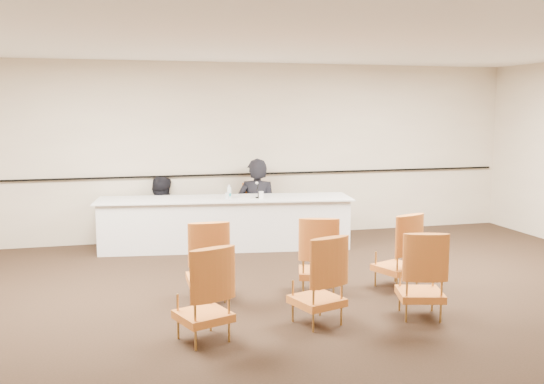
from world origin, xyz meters
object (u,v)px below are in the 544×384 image
(microphone, at_px, (258,190))
(panel_table, at_px, (225,223))
(drinking_glass, at_px, (227,196))
(aud_chair_back_left, at_px, (203,293))
(aud_chair_back_mid, at_px, (317,279))
(panelist_second, at_px, (160,224))
(aud_chair_front_right, at_px, (397,250))
(coffee_cup, at_px, (261,195))
(aud_chair_back_right, at_px, (421,274))
(aud_chair_front_left, at_px, (207,260))
(panelist_main_chair, at_px, (257,212))
(water_bottle, at_px, (229,192))
(aud_chair_front_mid, at_px, (318,254))
(panelist_main, at_px, (257,214))
(panelist_second_chair, at_px, (160,214))

(microphone, bearing_deg, panel_table, 169.28)
(drinking_glass, bearing_deg, aud_chair_back_left, -104.15)
(aud_chair_back_mid, bearing_deg, panel_table, 76.48)
(panel_table, xyz_separation_m, microphone, (0.51, -0.14, 0.53))
(panelist_second, distance_m, aud_chair_front_right, 4.34)
(coffee_cup, bearing_deg, aud_chair_back_right, -76.03)
(aud_chair_front_left, relative_size, aud_chair_front_right, 1.00)
(panelist_second, xyz_separation_m, microphone, (1.49, -0.87, 0.63))
(panelist_main_chair, bearing_deg, water_bottle, -128.31)
(panelist_main_chair, xyz_separation_m, panelist_second, (-1.62, 0.22, -0.17))
(aud_chair_back_mid, bearing_deg, water_bottle, 75.68)
(panelist_main_chair, bearing_deg, microphone, -94.13)
(microphone, bearing_deg, drinking_glass, 179.66)
(drinking_glass, distance_m, aud_chair_back_right, 3.94)
(aud_chair_front_right, relative_size, aud_chair_back_right, 1.00)
(water_bottle, relative_size, aud_chair_front_mid, 0.23)
(panelist_main, height_order, panelist_main_chair, panelist_main)
(drinking_glass, height_order, aud_chair_front_left, aud_chair_front_left)
(panelist_second, height_order, aud_chair_front_right, panelist_second)
(panelist_main_chair, distance_m, aud_chair_front_right, 3.37)
(panel_table, relative_size, water_bottle, 18.37)
(panelist_second, distance_m, water_bottle, 1.44)
(panel_table, height_order, panelist_second, panelist_second)
(aud_chair_front_left, bearing_deg, panelist_second, 95.90)
(panelist_main, xyz_separation_m, panelist_second, (-1.62, 0.22, -0.14))
(aud_chair_front_left, height_order, aud_chair_front_mid, same)
(aud_chair_back_left, bearing_deg, aud_chair_front_right, 3.49)
(panelist_second, height_order, drinking_glass, panelist_second)
(microphone, height_order, aud_chair_back_mid, microphone)
(drinking_glass, distance_m, aud_chair_front_left, 2.61)
(aud_chair_front_left, bearing_deg, microphone, 64.74)
(aud_chair_back_right, bearing_deg, microphone, 119.74)
(water_bottle, bearing_deg, microphone, -9.17)
(panel_table, relative_size, microphone, 15.75)
(panelist_second_chair, bearing_deg, aud_chair_front_left, -77.27)
(water_bottle, distance_m, coffee_cup, 0.51)
(water_bottle, relative_size, drinking_glass, 2.19)
(panelist_second_chair, bearing_deg, panelist_main, -0.00)
(microphone, xyz_separation_m, water_bottle, (-0.46, 0.07, -0.02))
(aud_chair_back_mid, bearing_deg, panelist_main, 67.12)
(aud_chair_front_right, xyz_separation_m, aud_chair_back_right, (-0.24, -1.05, 0.00))
(panelist_main_chair, xyz_separation_m, water_bottle, (-0.59, -0.57, 0.44))
(aud_chair_front_mid, bearing_deg, panelist_main, 107.04)
(microphone, xyz_separation_m, aud_chair_front_right, (1.15, -2.57, -0.46))
(drinking_glass, xyz_separation_m, aud_chair_back_left, (-0.94, -3.75, -0.38))
(aud_chair_front_mid, height_order, aud_chair_front_right, same)
(aud_chair_front_mid, height_order, aud_chair_back_left, same)
(water_bottle, bearing_deg, panelist_main_chair, 43.84)
(water_bottle, height_order, drinking_glass, water_bottle)
(microphone, relative_size, aud_chair_front_mid, 0.27)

